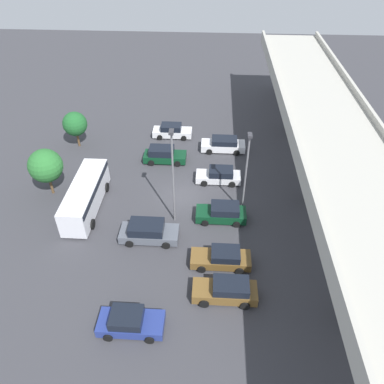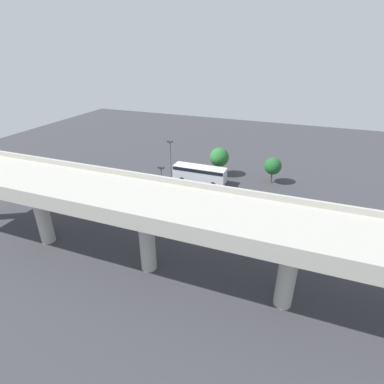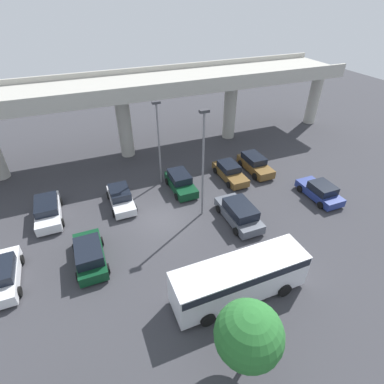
{
  "view_description": "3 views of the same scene",
  "coord_description": "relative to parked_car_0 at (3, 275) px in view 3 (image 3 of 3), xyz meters",
  "views": [
    {
      "loc": [
        27.52,
        2.55,
        22.46
      ],
      "look_at": [
        0.31,
        0.92,
        0.77
      ],
      "focal_mm": 35.0,
      "sensor_mm": 36.0,
      "label": 1
    },
    {
      "loc": [
        -12.17,
        32.41,
        19.66
      ],
      "look_at": [
        0.41,
        -0.38,
        2.33
      ],
      "focal_mm": 28.0,
      "sensor_mm": 36.0,
      "label": 2
    },
    {
      "loc": [
        -4.78,
        -18.17,
        15.81
      ],
      "look_at": [
        3.36,
        1.69,
        0.84
      ],
      "focal_mm": 28.0,
      "sensor_mm": 36.0,
      "label": 3
    }
  ],
  "objects": [
    {
      "name": "parked_car_0",
      "position": [
        0.0,
        0.0,
        0.0
      ],
      "size": [
        1.98,
        4.53,
        1.56
      ],
      "rotation": [
        0.0,
        0.0,
        1.57
      ],
      "color": "silver",
      "rests_on": "ground_plane"
    },
    {
      "name": "tree_front_right",
      "position": [
        11.34,
        -10.36,
        2.4
      ],
      "size": [
        3.12,
        3.12,
        4.7
      ],
      "color": "brown",
      "rests_on": "ground_plane"
    },
    {
      "name": "parked_car_7",
      "position": [
        22.31,
        6.1,
        0.04
      ],
      "size": [
        2.02,
        4.54,
        1.6
      ],
      "rotation": [
        0.0,
        0.0,
        -1.57
      ],
      "color": "brown",
      "rests_on": "ground_plane"
    },
    {
      "name": "parked_car_4",
      "position": [
        14.13,
        5.83,
        0.02
      ],
      "size": [
        2.06,
        4.36,
        1.58
      ],
      "rotation": [
        0.0,
        0.0,
        -1.57
      ],
      "color": "#0C381E",
      "rests_on": "ground_plane"
    },
    {
      "name": "parked_car_8",
      "position": [
        25.11,
        -0.2,
        -0.04
      ],
      "size": [
        2.15,
        4.32,
        1.49
      ],
      "rotation": [
        0.0,
        0.0,
        1.57
      ],
      "color": "navy",
      "rests_on": "ground_plane"
    },
    {
      "name": "parked_car_2",
      "position": [
        5.27,
        -0.33,
        0.06
      ],
      "size": [
        2.1,
        4.47,
        1.66
      ],
      "rotation": [
        0.0,
        0.0,
        1.57
      ],
      "color": "#0C381E",
      "rests_on": "ground_plane"
    },
    {
      "name": "highway_overpass",
      "position": [
        11.09,
        14.52,
        5.95
      ],
      "size": [
        52.04,
        7.33,
        8.34
      ],
      "color": "#ADAAA0",
      "rests_on": "ground_plane"
    },
    {
      "name": "parked_car_1",
      "position": [
        2.71,
        6.01,
        0.01
      ],
      "size": [
        2.12,
        4.84,
        1.53
      ],
      "rotation": [
        0.0,
        0.0,
        -1.57
      ],
      "color": "silver",
      "rests_on": "ground_plane"
    },
    {
      "name": "lamp_post_mid_lot",
      "position": [
        12.83,
        7.65,
        3.9
      ],
      "size": [
        0.7,
        0.35,
        7.88
      ],
      "color": "slate",
      "rests_on": "ground_plane"
    },
    {
      "name": "shuttle_bus",
      "position": [
        13.34,
        -6.37,
        0.85
      ],
      "size": [
        8.3,
        2.55,
        2.64
      ],
      "color": "silver",
      "rests_on": "ground_plane"
    },
    {
      "name": "parked_car_5",
      "position": [
        16.87,
        -0.23,
        0.06
      ],
      "size": [
        2.26,
        4.81,
        1.65
      ],
      "rotation": [
        0.0,
        0.0,
        1.57
      ],
      "color": "#515660",
      "rests_on": "ground_plane"
    },
    {
      "name": "ground_plane",
      "position": [
        11.09,
        2.12,
        -0.73
      ],
      "size": [
        108.36,
        108.36,
        0.0
      ],
      "primitive_type": "plane",
      "color": "#38383D"
    },
    {
      "name": "parked_car_3",
      "position": [
        8.53,
        5.55,
        -0.03
      ],
      "size": [
        2.02,
        4.4,
        1.48
      ],
      "rotation": [
        0.0,
        0.0,
        -1.57
      ],
      "color": "silver",
      "rests_on": "ground_plane"
    },
    {
      "name": "lamp_post_near_aisle",
      "position": [
        14.48,
        1.69,
        4.43
      ],
      "size": [
        0.7,
        0.35,
        8.91
      ],
      "color": "slate",
      "rests_on": "ground_plane"
    },
    {
      "name": "parked_car_6",
      "position": [
        19.27,
        5.8,
        -0.04
      ],
      "size": [
        2.0,
        4.6,
        1.48
      ],
      "rotation": [
        0.0,
        0.0,
        -1.57
      ],
      "color": "brown",
      "rests_on": "ground_plane"
    }
  ]
}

